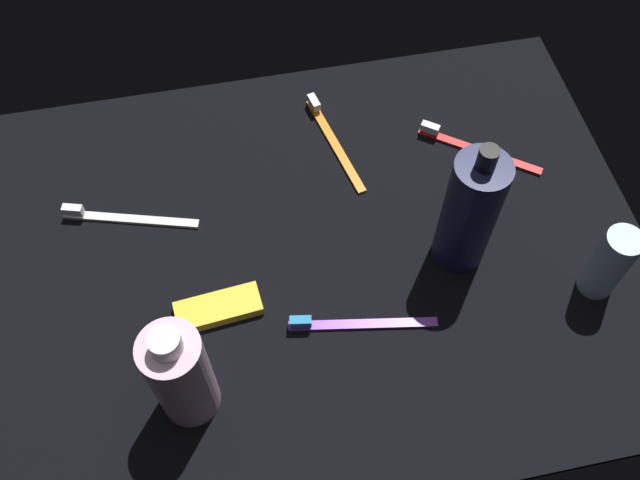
# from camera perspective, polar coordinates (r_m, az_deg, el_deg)

# --- Properties ---
(ground_plane) EXTENTS (0.84, 0.64, 0.01)m
(ground_plane) POSITION_cam_1_polar(r_m,az_deg,el_deg) (0.90, 0.00, -1.20)
(ground_plane) COLOR black
(lotion_bottle) EXTENTS (0.07, 0.07, 0.21)m
(lotion_bottle) POSITION_cam_1_polar(r_m,az_deg,el_deg) (0.83, 12.19, 2.22)
(lotion_bottle) COLOR #191E42
(lotion_bottle) RESTS_ON ground_plane
(bodywash_bottle) EXTENTS (0.07, 0.07, 0.17)m
(bodywash_bottle) POSITION_cam_1_polar(r_m,az_deg,el_deg) (0.75, -11.40, -10.80)
(bodywash_bottle) COLOR silver
(bodywash_bottle) RESTS_ON ground_plane
(deodorant_stick) EXTENTS (0.04, 0.04, 0.11)m
(deodorant_stick) POSITION_cam_1_polar(r_m,az_deg,el_deg) (0.89, 22.68, -1.77)
(deodorant_stick) COLOR silver
(deodorant_stick) RESTS_ON ground_plane
(toothbrush_purple) EXTENTS (0.18, 0.04, 0.02)m
(toothbrush_purple) POSITION_cam_1_polar(r_m,az_deg,el_deg) (0.84, 2.79, -6.85)
(toothbrush_purple) COLOR purple
(toothbrush_purple) RESTS_ON ground_plane
(toothbrush_white) EXTENTS (0.18, 0.06, 0.02)m
(toothbrush_white) POSITION_cam_1_polar(r_m,az_deg,el_deg) (0.95, -15.95, 1.83)
(toothbrush_white) COLOR white
(toothbrush_white) RESTS_ON ground_plane
(toothbrush_orange) EXTENTS (0.05, 0.18, 0.02)m
(toothbrush_orange) POSITION_cam_1_polar(r_m,az_deg,el_deg) (0.99, 0.98, 8.42)
(toothbrush_orange) COLOR orange
(toothbrush_orange) RESTS_ON ground_plane
(toothbrush_red) EXTENTS (0.15, 0.12, 0.02)m
(toothbrush_red) POSITION_cam_1_polar(r_m,az_deg,el_deg) (1.01, 12.39, 7.51)
(toothbrush_red) COLOR red
(toothbrush_red) RESTS_ON ground_plane
(snack_bar_yellow) EXTENTS (0.11, 0.05, 0.01)m
(snack_bar_yellow) POSITION_cam_1_polar(r_m,az_deg,el_deg) (0.85, -8.35, -5.58)
(snack_bar_yellow) COLOR yellow
(snack_bar_yellow) RESTS_ON ground_plane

